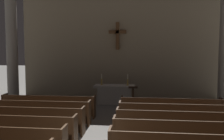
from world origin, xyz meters
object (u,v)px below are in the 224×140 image
object	(u,v)px
column_left_second	(12,51)
candlestick_left	(102,81)
pew_right_row_6	(170,109)
pew_right_row_5	(174,116)
pew_right_row_4	(179,124)
candlestick_right	(128,82)
pew_left_row_6	(49,106)
pew_left_row_3	(11,129)
altar	(115,94)
pew_left_row_4	(26,119)
pew_left_row_5	(39,112)
pew_right_row_3	(185,135)
lectern	(133,98)

from	to	relation	value
column_left_second	candlestick_left	bearing A→B (deg)	6.52
pew_right_row_6	candlestick_left	xyz separation A→B (m)	(-3.28, 2.89, 0.72)
pew_right_row_5	pew_right_row_4	bearing A→B (deg)	-90.00
pew_right_row_6	candlestick_right	bearing A→B (deg)	123.09
pew_right_row_4	pew_right_row_5	world-z (taller)	same
pew_left_row_6	candlestick_right	bearing A→B (deg)	41.34
pew_left_row_3	pew_right_row_6	world-z (taller)	same
column_left_second	candlestick_left	size ratio (longest dim) A/B	9.72
pew_left_row_6	altar	distance (m)	3.87
pew_left_row_4	altar	bearing A→B (deg)	62.67
altar	pew_right_row_6	bearing A→B (deg)	-48.20
pew_right_row_6	pew_left_row_6	bearing A→B (deg)	180.00
pew_left_row_5	column_left_second	world-z (taller)	column_left_second
pew_right_row_3	candlestick_left	world-z (taller)	candlestick_left
pew_right_row_5	pew_left_row_4	bearing A→B (deg)	-168.47
pew_right_row_4	candlestick_left	bearing A→B (deg)	123.31
pew_left_row_4	lectern	world-z (taller)	lectern
pew_left_row_4	column_left_second	distance (m)	5.78
pew_right_row_4	altar	size ratio (longest dim) A/B	1.84
pew_right_row_5	column_left_second	world-z (taller)	column_left_second
pew_left_row_3	candlestick_left	size ratio (longest dim) A/B	6.81
pew_right_row_5	column_left_second	bearing A→B (deg)	157.00
pew_left_row_3	pew_left_row_4	xyz separation A→B (m)	(0.00, 1.05, 0.00)
pew_left_row_4	altar	distance (m)	5.62
pew_left_row_6	altar	size ratio (longest dim) A/B	1.84
pew_right_row_6	candlestick_right	xyz separation A→B (m)	(-1.88, 2.89, 0.72)
pew_left_row_6	lectern	distance (m)	3.97
pew_left_row_6	pew_right_row_6	size ratio (longest dim) A/B	1.00
pew_left_row_6	pew_right_row_4	xyz separation A→B (m)	(5.16, -2.11, 0.00)
pew_right_row_3	candlestick_right	xyz separation A→B (m)	(-1.88, 6.05, 0.72)
pew_left_row_4	lectern	distance (m)	5.23
pew_left_row_4	pew_right_row_6	world-z (taller)	same
pew_right_row_5	pew_right_row_6	bearing A→B (deg)	90.00
pew_left_row_3	candlestick_right	bearing A→B (deg)	61.51
pew_right_row_6	candlestick_left	world-z (taller)	candlestick_left
pew_left_row_4	pew_right_row_4	size ratio (longest dim) A/B	1.00
pew_right_row_3	pew_right_row_5	distance (m)	2.11
pew_right_row_3	pew_right_row_5	bearing A→B (deg)	90.00
pew_right_row_3	pew_left_row_3	bearing A→B (deg)	180.00
pew_right_row_3	pew_right_row_4	xyz separation A→B (m)	(0.00, 1.05, 0.00)
pew_right_row_3	column_left_second	distance (m)	9.99
pew_left_row_5	pew_right_row_3	xyz separation A→B (m)	(5.16, -2.11, 0.00)
pew_right_row_6	candlestick_right	world-z (taller)	candlestick_right
pew_left_row_4	altar	xyz separation A→B (m)	(2.58, 4.99, 0.06)
pew_left_row_4	pew_left_row_5	bearing A→B (deg)	90.00
pew_left_row_4	pew_left_row_5	world-z (taller)	same
pew_right_row_3	candlestick_left	size ratio (longest dim) A/B	6.81
lectern	pew_right_row_4	bearing A→B (deg)	-67.55
pew_left_row_3	altar	distance (m)	6.57
pew_left_row_6	pew_right_row_5	bearing A→B (deg)	-11.53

